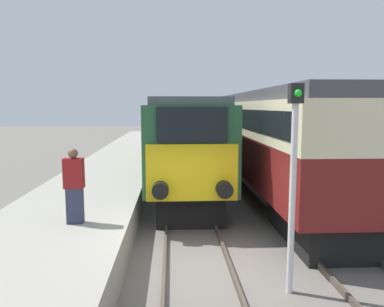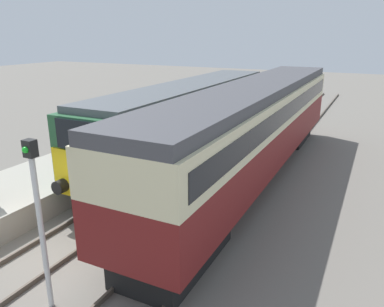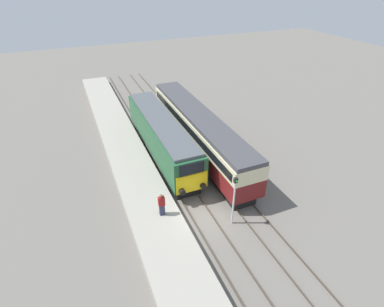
# 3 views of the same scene
# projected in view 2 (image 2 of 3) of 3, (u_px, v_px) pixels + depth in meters

# --- Properties ---
(ground_plane) EXTENTS (120.00, 120.00, 0.00)m
(ground_plane) POSITION_uv_depth(u_px,v_px,m) (40.00, 259.00, 10.37)
(ground_plane) COLOR slate
(platform_left) EXTENTS (3.50, 50.00, 0.86)m
(platform_left) POSITION_uv_depth(u_px,v_px,m) (119.00, 152.00, 18.46)
(platform_left) COLOR #9E998C
(platform_left) RESTS_ON ground_plane
(rails_near_track) EXTENTS (1.51, 60.00, 0.14)m
(rails_near_track) POSITION_uv_depth(u_px,v_px,m) (141.00, 192.00, 14.61)
(rails_near_track) COLOR #4C4238
(rails_near_track) RESTS_ON ground_plane
(rails_far_track) EXTENTS (1.50, 60.00, 0.14)m
(rails_far_track) POSITION_uv_depth(u_px,v_px,m) (222.00, 209.00, 13.16)
(rails_far_track) COLOR #4C4238
(rails_far_track) RESTS_ON ground_plane
(locomotive) EXTENTS (2.70, 14.92, 3.82)m
(locomotive) POSITION_uv_depth(u_px,v_px,m) (190.00, 119.00, 17.61)
(locomotive) COLOR black
(locomotive) RESTS_ON ground_plane
(passenger_carriage) EXTENTS (2.75, 18.22, 4.07)m
(passenger_carriage) POSITION_uv_depth(u_px,v_px,m) (255.00, 123.00, 15.41)
(passenger_carriage) COLOR black
(passenger_carriage) RESTS_ON ground_plane
(signal_post) EXTENTS (0.24, 0.28, 3.96)m
(signal_post) POSITION_uv_depth(u_px,v_px,m) (39.00, 213.00, 7.90)
(signal_post) COLOR silver
(signal_post) RESTS_ON ground_plane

